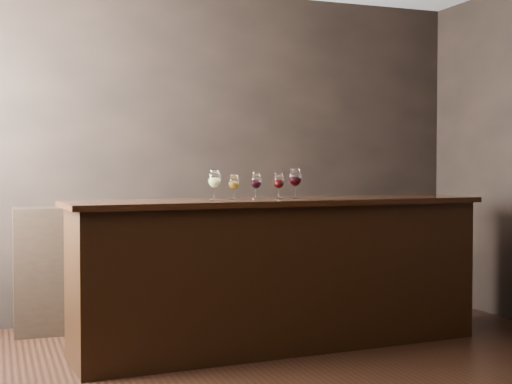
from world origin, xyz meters
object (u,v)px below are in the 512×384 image
object	(u,v)px
bar_counter	(280,276)
glass_red_a	(256,181)
glass_amber	(234,183)
glass_red_b	(279,181)
back_bar_shelf	(185,263)
glass_red_c	(295,178)
glass_white	(214,179)

from	to	relation	value
bar_counter	glass_red_a	size ratio (longest dim) A/B	15.83
glass_amber	glass_red_b	world-z (taller)	glass_red_b
glass_red_b	back_bar_shelf	bearing A→B (deg)	110.42
glass_amber	glass_red_b	size ratio (longest dim) A/B	0.95
glass_red_a	back_bar_shelf	bearing A→B (deg)	103.96
bar_counter	glass_red_b	distance (m)	0.67
glass_amber	glass_red_a	xyz separation A→B (m)	(0.17, 0.02, 0.01)
glass_red_a	glass_red_c	xyz separation A→B (m)	(0.29, -0.01, 0.02)
glass_white	glass_red_c	distance (m)	0.61
back_bar_shelf	glass_red_a	distance (m)	1.26
glass_white	back_bar_shelf	bearing A→B (deg)	86.58
glass_red_c	glass_red_a	bearing A→B (deg)	177.63
bar_counter	glass_red_c	world-z (taller)	glass_red_c
glass_red_a	glass_red_c	world-z (taller)	glass_red_c
glass_red_b	glass_red_c	bearing A→B (deg)	17.67
back_bar_shelf	glass_red_b	bearing A→B (deg)	-69.58
back_bar_shelf	glass_red_c	world-z (taller)	glass_red_c
bar_counter	glass_red_b	bearing A→B (deg)	-128.95
glass_white	glass_red_a	bearing A→B (deg)	6.76
glass_white	glass_amber	xyz separation A→B (m)	(0.14, 0.02, -0.02)
back_bar_shelf	glass_red_b	size ratio (longest dim) A/B	14.68
back_bar_shelf	glass_red_a	size ratio (longest dim) A/B	14.69
back_bar_shelf	bar_counter	bearing A→B (deg)	-67.59
glass_red_a	glass_red_b	bearing A→B (deg)	-21.61
back_bar_shelf	glass_white	bearing A→B (deg)	-93.42
glass_amber	glass_red_a	size ratio (longest dim) A/B	0.95
glass_red_a	glass_red_b	size ratio (longest dim) A/B	1.00
glass_red_b	glass_red_c	xyz separation A→B (m)	(0.15, 0.05, 0.02)
bar_counter	glass_white	bearing A→B (deg)	178.69
glass_white	glass_amber	distance (m)	0.15
glass_amber	glass_red_a	world-z (taller)	glass_red_a
glass_amber	glass_red_b	distance (m)	0.32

